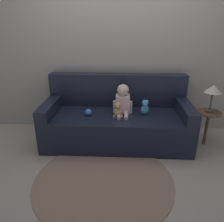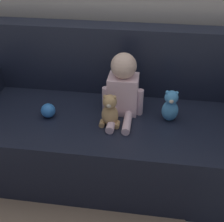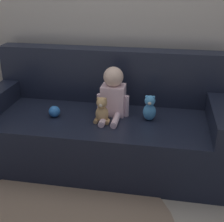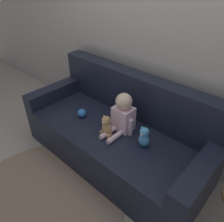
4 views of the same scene
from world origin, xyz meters
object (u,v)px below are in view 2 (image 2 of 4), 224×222
Objects in this scene: person_baby at (123,88)px; plush_toy_side at (170,106)px; toy_ball at (48,111)px; couch at (111,124)px; teddy_bear_brown at (110,111)px.

person_baby is 0.32m from plush_toy_side.
person_baby is at bearing 169.35° from plush_toy_side.
toy_ball is (-0.46, -0.13, -0.13)m from person_baby.
couch is 4.97× the size of person_baby.
toy_ball is at bearing -174.68° from plush_toy_side.
teddy_bear_brown is (-0.06, -0.16, -0.08)m from person_baby.
couch reaches higher than person_baby.
person_baby reaches higher than teddy_bear_brown.
person_baby is at bearing 15.47° from toy_ball.
couch is at bearing 161.99° from person_baby.
teddy_bear_brown is 0.38m from plush_toy_side.
person_baby is 0.50m from toy_ball.
plush_toy_side is at bearing 5.32° from toy_ball.
couch is 0.45m from toy_ball.
person_baby is at bearing -18.01° from couch.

